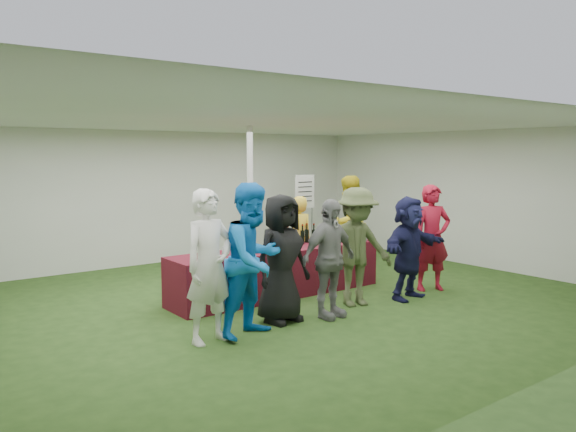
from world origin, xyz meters
TOP-DOWN VIEW (x-y plane):
  - ground at (0.00, 0.00)m, footprint 60.00×60.00m
  - tent at (0.50, 1.20)m, footprint 10.00×10.00m
  - serving_table at (0.45, 0.33)m, footprint 3.60×0.80m
  - wine_bottles at (1.02, 0.47)m, footprint 0.62×0.15m
  - wine_glasses at (-0.13, 0.08)m, footprint 2.79×0.11m
  - water_bottle at (0.40, 0.41)m, footprint 0.07×0.07m
  - bar_towel at (2.05, 0.38)m, footprint 0.25×0.18m
  - dump_bucket at (2.02, 0.11)m, footprint 0.26×0.26m
  - wine_list_sign at (2.68, 2.43)m, footprint 0.50×0.03m
  - staff_pourer at (1.17, 0.75)m, footprint 0.60×0.43m
  - staff_back at (2.67, 1.10)m, footprint 0.92×0.74m
  - customer_0 at (-1.52, -1.00)m, footprint 0.73×0.54m
  - customer_1 at (-0.96, -1.10)m, footprint 1.07×0.92m
  - customer_2 at (-0.35, -0.85)m, footprint 0.89×0.63m
  - customer_3 at (0.28, -1.09)m, footprint 0.99×0.49m
  - customer_4 at (1.00, -0.86)m, footprint 1.26×0.92m
  - customer_5 at (1.92, -1.07)m, footprint 1.53×0.69m
  - customer_6 at (2.66, -0.92)m, footprint 0.75×0.63m

SIDE VIEW (x-z plane):
  - ground at x=0.00m, z-range 0.00..0.00m
  - serving_table at x=0.45m, z-range 0.00..0.75m
  - staff_pourer at x=1.17m, z-range 0.00..1.52m
  - bar_towel at x=2.05m, z-range 0.75..0.78m
  - customer_5 at x=1.92m, z-range 0.00..1.59m
  - customer_3 at x=0.28m, z-range 0.00..1.63m
  - dump_bucket at x=2.02m, z-range 0.75..0.93m
  - customer_2 at x=-0.35m, z-range 0.00..1.71m
  - water_bottle at x=0.40m, z-range 0.74..0.97m
  - wine_glasses at x=-0.13m, z-range 0.78..0.94m
  - customer_6 at x=2.66m, z-range 0.00..1.74m
  - wine_bottles at x=1.02m, z-range 0.71..1.03m
  - customer_4 at x=1.00m, z-range 0.00..1.75m
  - staff_back at x=2.67m, z-range 0.00..1.83m
  - customer_0 at x=-1.52m, z-range 0.00..1.83m
  - customer_1 at x=-0.96m, z-range 0.00..1.89m
  - wine_list_sign at x=2.68m, z-range 0.42..2.22m
  - tent at x=0.50m, z-range -3.65..6.35m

